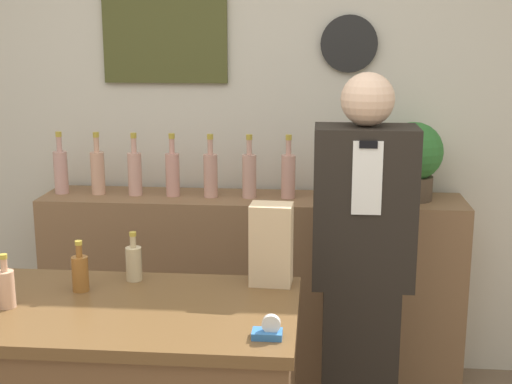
# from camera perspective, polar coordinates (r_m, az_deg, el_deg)

# --- Properties ---
(back_wall) EXTENTS (5.20, 0.09, 2.70)m
(back_wall) POSITION_cam_1_polar(r_m,az_deg,el_deg) (3.72, -1.45, 6.07)
(back_wall) COLOR beige
(back_wall) RESTS_ON ground_plane
(back_shelf) EXTENTS (2.10, 0.37, 0.98)m
(back_shelf) POSITION_cam_1_polar(r_m,az_deg,el_deg) (3.69, -0.36, -7.87)
(back_shelf) COLOR brown
(back_shelf) RESTS_ON ground_plane
(shopkeeper) EXTENTS (0.41, 0.26, 1.64)m
(shopkeeper) POSITION_cam_1_polar(r_m,az_deg,el_deg) (3.02, 8.46, -6.23)
(shopkeeper) COLOR black
(shopkeeper) RESTS_ON ground_plane
(potted_plant) EXTENTS (0.28, 0.28, 0.38)m
(potted_plant) POSITION_cam_1_polar(r_m,az_deg,el_deg) (3.53, 12.47, 2.71)
(potted_plant) COLOR #4C3D2D
(potted_plant) RESTS_ON back_shelf
(paper_bag) EXTENTS (0.15, 0.12, 0.29)m
(paper_bag) POSITION_cam_1_polar(r_m,az_deg,el_deg) (2.54, 1.23, -4.20)
(paper_bag) COLOR tan
(paper_bag) RESTS_ON display_counter
(tape_dispenser) EXTENTS (0.09, 0.06, 0.07)m
(tape_dispenser) POSITION_cam_1_polar(r_m,az_deg,el_deg) (2.15, 1.01, -11.03)
(tape_dispenser) COLOR #2D66A8
(tape_dispenser) RESTS_ON display_counter
(counter_bottle_1) EXTENTS (0.06, 0.06, 0.18)m
(counter_bottle_1) POSITION_cam_1_polar(r_m,az_deg,el_deg) (2.49, -19.38, -7.21)
(counter_bottle_1) COLOR tan
(counter_bottle_1) RESTS_ON display_counter
(counter_bottle_2) EXTENTS (0.06, 0.06, 0.18)m
(counter_bottle_2) POSITION_cam_1_polar(r_m,az_deg,el_deg) (2.57, -13.89, -6.24)
(counter_bottle_2) COLOR brown
(counter_bottle_2) RESTS_ON display_counter
(counter_bottle_3) EXTENTS (0.06, 0.06, 0.18)m
(counter_bottle_3) POSITION_cam_1_polar(r_m,az_deg,el_deg) (2.63, -9.75, -5.56)
(counter_bottle_3) COLOR tan
(counter_bottle_3) RESTS_ON display_counter
(shelf_bottle_0) EXTENTS (0.07, 0.07, 0.31)m
(shelf_bottle_0) POSITION_cam_1_polar(r_m,az_deg,el_deg) (3.74, -15.35, 1.69)
(shelf_bottle_0) COLOR tan
(shelf_bottle_0) RESTS_ON back_shelf
(shelf_bottle_1) EXTENTS (0.07, 0.07, 0.31)m
(shelf_bottle_1) POSITION_cam_1_polar(r_m,az_deg,el_deg) (3.67, -12.55, 1.65)
(shelf_bottle_1) COLOR tan
(shelf_bottle_1) RESTS_ON back_shelf
(shelf_bottle_2) EXTENTS (0.07, 0.07, 0.31)m
(shelf_bottle_2) POSITION_cam_1_polar(r_m,az_deg,el_deg) (3.61, -9.67, 1.60)
(shelf_bottle_2) COLOR tan
(shelf_bottle_2) RESTS_ON back_shelf
(shelf_bottle_3) EXTENTS (0.07, 0.07, 0.31)m
(shelf_bottle_3) POSITION_cam_1_polar(r_m,az_deg,el_deg) (3.57, -6.69, 1.55)
(shelf_bottle_3) COLOR tan
(shelf_bottle_3) RESTS_ON back_shelf
(shelf_bottle_4) EXTENTS (0.07, 0.07, 0.31)m
(shelf_bottle_4) POSITION_cam_1_polar(r_m,az_deg,el_deg) (3.53, -3.65, 1.48)
(shelf_bottle_4) COLOR tan
(shelf_bottle_4) RESTS_ON back_shelf
(shelf_bottle_5) EXTENTS (0.07, 0.07, 0.31)m
(shelf_bottle_5) POSITION_cam_1_polar(r_m,az_deg,el_deg) (3.51, -0.54, 1.44)
(shelf_bottle_5) COLOR tan
(shelf_bottle_5) RESTS_ON back_shelf
(shelf_bottle_6) EXTENTS (0.07, 0.07, 0.31)m
(shelf_bottle_6) POSITION_cam_1_polar(r_m,az_deg,el_deg) (3.50, 2.60, 1.41)
(shelf_bottle_6) COLOR tan
(shelf_bottle_6) RESTS_ON back_shelf
(shelf_bottle_7) EXTENTS (0.07, 0.07, 0.31)m
(shelf_bottle_7) POSITION_cam_1_polar(r_m,az_deg,el_deg) (3.50, 5.75, 1.34)
(shelf_bottle_7) COLOR tan
(shelf_bottle_7) RESTS_ON back_shelf
(shelf_bottle_8) EXTENTS (0.07, 0.07, 0.31)m
(shelf_bottle_8) POSITION_cam_1_polar(r_m,az_deg,el_deg) (3.53, 8.86, 1.35)
(shelf_bottle_8) COLOR tan
(shelf_bottle_8) RESTS_ON back_shelf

